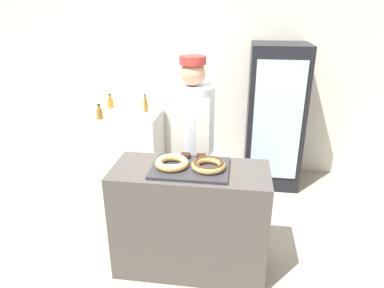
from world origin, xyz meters
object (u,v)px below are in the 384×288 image
Objects in this scene: donut_chocolate_glaze at (209,165)px; brownie_back_right at (201,157)px; baker_person at (193,143)px; bottle_orange at (110,103)px; bottle_amber at (145,105)px; bottle_amber_b at (100,113)px; serving_tray at (190,168)px; chest_freezer at (128,143)px; donut_light_glaze at (172,162)px; brownie_back_left at (185,156)px; beverage_fridge at (275,117)px.

donut_chocolate_glaze reaches higher than brownie_back_right.
donut_chocolate_glaze is 0.15× the size of baker_person.
bottle_orange is 0.54m from bottle_amber.
baker_person is at bearing -32.86° from bottle_amber_b.
donut_chocolate_glaze is at bearing -51.92° from bottle_orange.
donut_chocolate_glaze reaches higher than bottle_amber_b.
bottle_orange is 1.04× the size of bottle_amber_b.
brownie_back_right is 0.50m from baker_person.
baker_person reaches higher than serving_tray.
baker_person reaches higher than chest_freezer.
baker_person is (0.08, 0.66, -0.09)m from donut_light_glaze.
donut_chocolate_glaze is at bearing -40.96° from brownie_back_left.
donut_chocolate_glaze is (0.15, -0.01, 0.05)m from serving_tray.
serving_tray is 8.19× the size of brownie_back_right.
chest_freezer is 4.35× the size of bottle_orange.
brownie_back_right is 1.74m from beverage_fridge.
donut_chocolate_glaze is 1.35× the size of bottle_orange.
bottle_amber reaches higher than donut_chocolate_glaze.
donut_light_glaze reaches higher than brownie_back_right.
brownie_back_left is at bearing 66.36° from donut_light_glaze.
bottle_amber reaches higher than bottle_orange.
bottle_orange is (-1.34, 1.33, -0.00)m from baker_person.
bottle_amber is (0.23, 0.14, 0.51)m from chest_freezer.
bottle_orange is at bearing 129.32° from brownie_back_right.
serving_tray is at bearing 174.85° from donut_chocolate_glaze.
beverage_fridge is (0.75, 1.57, -0.11)m from brownie_back_right.
beverage_fridge is 8.79× the size of bottle_orange.
baker_person is 7.34× the size of bottle_amber.
brownie_back_left is 1.97m from chest_freezer.
donut_chocolate_glaze is 2.13m from bottle_amber_b.
bottle_amber_b is (0.04, -0.49, -0.00)m from bottle_orange.
chest_freezer is at bearing 118.75° from donut_light_glaze.
donut_chocolate_glaze is 2.16m from bottle_amber.
donut_chocolate_glaze is at bearing -110.83° from beverage_fridge.
chest_freezer is 4.51× the size of bottle_amber_b.
serving_tray is 0.70× the size of chest_freezer.
donut_light_glaze is 0.15× the size of baker_person.
baker_person is at bearing -128.95° from beverage_fridge.
brownie_back_left is 0.04× the size of beverage_fridge.
brownie_back_right is at bearing 0.00° from brownie_back_left.
baker_person is 2.01× the size of chest_freezer.
brownie_back_right is at bearing -61.01° from bottle_amber.
brownie_back_right is 0.31× the size of bottle_amber.
serving_tray is 0.65m from baker_person.
beverage_fridge is at bearing 64.48° from brownie_back_right.
beverage_fridge is (0.96, 1.75, -0.13)m from donut_light_glaze.
chest_freezer is (-1.11, 1.74, -0.54)m from serving_tray.
brownie_back_left is 1.85m from bottle_amber_b.
brownie_back_right is 0.09× the size of chest_freezer.
brownie_back_left is 1.89m from bottle_amber.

